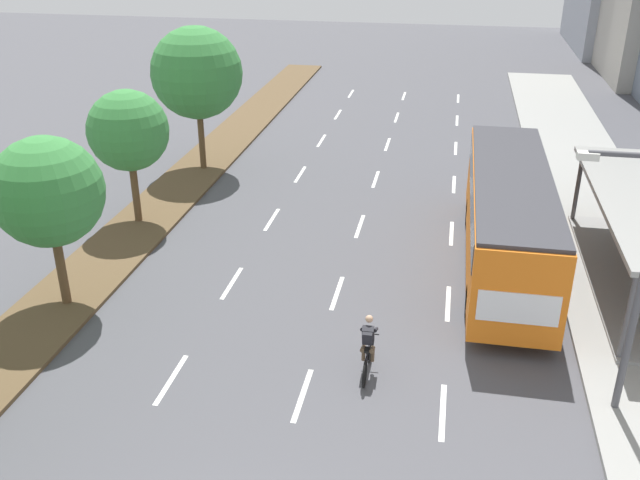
# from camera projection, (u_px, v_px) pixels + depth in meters

# --- Properties ---
(median_strip) EXTENTS (2.60, 52.00, 0.12)m
(median_strip) POSITION_uv_depth(u_px,v_px,m) (186.00, 182.00, 31.35)
(median_strip) COLOR brown
(median_strip) RESTS_ON ground
(sidewalk_right) EXTENTS (4.50, 52.00, 0.15)m
(sidewalk_right) POSITION_uv_depth(u_px,v_px,m) (597.00, 210.00, 28.38)
(sidewalk_right) COLOR gray
(sidewalk_right) RESTS_ON ground
(lane_divider_left) EXTENTS (0.14, 44.54, 0.01)m
(lane_divider_left) POSITION_uv_depth(u_px,v_px,m) (272.00, 219.00, 27.70)
(lane_divider_left) COLOR white
(lane_divider_left) RESTS_ON ground
(lane_divider_center) EXTENTS (0.14, 44.54, 0.01)m
(lane_divider_center) POSITION_uv_depth(u_px,v_px,m) (360.00, 226.00, 27.11)
(lane_divider_center) COLOR white
(lane_divider_center) RESTS_ON ground
(lane_divider_right) EXTENTS (0.14, 44.54, 0.01)m
(lane_divider_right) POSITION_uv_depth(u_px,v_px,m) (452.00, 233.00, 26.52)
(lane_divider_right) COLOR white
(lane_divider_right) RESTS_ON ground
(bus) EXTENTS (2.54, 11.29, 3.37)m
(bus) POSITION_uv_depth(u_px,v_px,m) (509.00, 211.00, 23.16)
(bus) COLOR orange
(bus) RESTS_ON ground
(cyclist) EXTENTS (0.46, 1.82, 1.71)m
(cyclist) POSITION_uv_depth(u_px,v_px,m) (368.00, 348.00, 18.20)
(cyclist) COLOR black
(cyclist) RESTS_ON ground
(median_tree_second) EXTENTS (3.24, 3.24, 5.26)m
(median_tree_second) POSITION_uv_depth(u_px,v_px,m) (48.00, 192.00, 20.12)
(median_tree_second) COLOR brown
(median_tree_second) RESTS_ON median_strip
(median_tree_third) EXTENTS (3.01, 3.01, 5.10)m
(median_tree_third) POSITION_uv_depth(u_px,v_px,m) (128.00, 131.00, 25.84)
(median_tree_third) COLOR brown
(median_tree_third) RESTS_ON median_strip
(median_tree_fourth) EXTENTS (4.06, 4.06, 6.45)m
(median_tree_fourth) POSITION_uv_depth(u_px,v_px,m) (197.00, 73.00, 31.03)
(median_tree_fourth) COLOR brown
(median_tree_fourth) RESTS_ON median_strip
(streetlight) EXTENTS (1.91, 0.24, 6.50)m
(streetlight) POSITION_uv_depth(u_px,v_px,m) (636.00, 269.00, 15.52)
(streetlight) COLOR #4C4C51
(streetlight) RESTS_ON sidewalk_right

